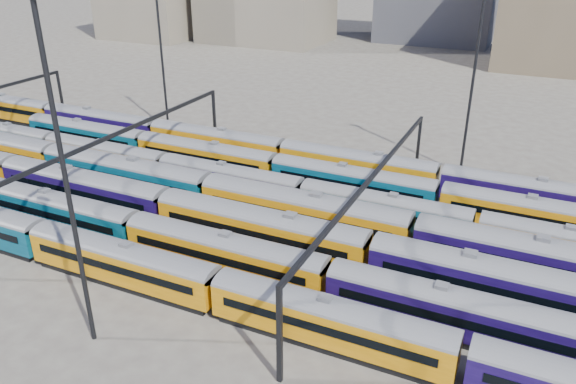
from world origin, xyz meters
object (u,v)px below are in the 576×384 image
at_px(rake_0, 464,356).
at_px(rake_2, 84,186).
at_px(rake_1, 329,276).
at_px(mast_2, 64,172).

height_order(rake_0, rake_2, rake_2).
relative_size(rake_1, rake_2, 1.09).
xyz_separation_m(rake_0, rake_2, (-42.99, 10.00, 0.35)).
relative_size(rake_1, mast_2, 4.70).
distance_m(rake_1, rake_2, 31.62).
xyz_separation_m(rake_0, mast_2, (-26.45, -7.00, 11.46)).
relative_size(rake_0, rake_2, 1.06).
distance_m(rake_0, rake_1, 12.78).
bearing_deg(rake_1, rake_0, -23.02).
bearing_deg(rake_2, mast_2, -45.80).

